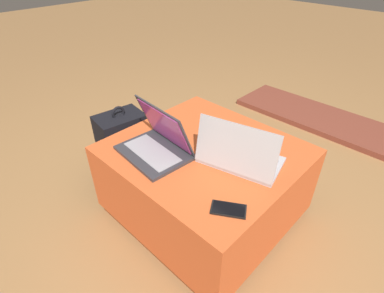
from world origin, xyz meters
name	(u,v)px	position (x,y,z in m)	size (l,w,h in m)	color
ground_plane	(203,211)	(0.00, 0.00, 0.00)	(14.00, 14.00, 0.00)	#9E7042
ottoman	(204,182)	(0.00, 0.00, 0.23)	(0.90, 0.83, 0.45)	maroon
laptop_near	(157,143)	(-0.15, -0.19, 0.50)	(0.36, 0.28, 0.25)	#333338
laptop_far	(239,156)	(0.20, 0.01, 0.50)	(0.42, 0.31, 0.24)	#B7B7BC
cell_phone	(229,209)	(0.34, -0.25, 0.45)	(0.16, 0.13, 0.01)	black
backpack	(123,146)	(-0.62, -0.10, 0.21)	(0.29, 0.31, 0.51)	black
fireplace_hearth	(318,117)	(0.00, 1.51, 0.02)	(1.40, 0.50, 0.04)	brown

